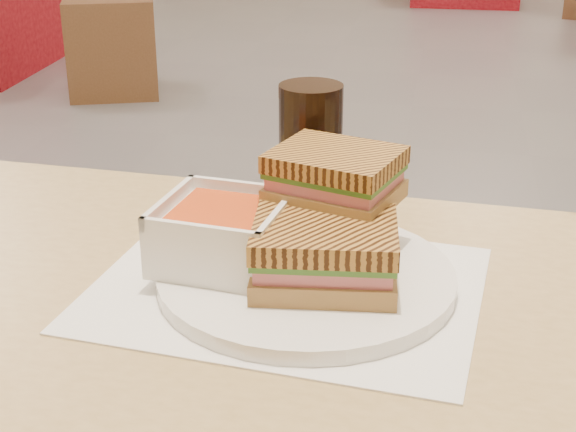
% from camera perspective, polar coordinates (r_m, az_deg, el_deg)
% --- Properties ---
extents(main_table, '(1.24, 0.77, 0.75)m').
position_cam_1_polar(main_table, '(0.84, -8.55, -13.77)').
color(main_table, tan).
rests_on(main_table, ground).
extents(tray_liner, '(0.39, 0.32, 0.00)m').
position_cam_1_polar(tray_liner, '(0.82, -0.11, -4.82)').
color(tray_liner, white).
rests_on(tray_liner, main_table).
extents(plate, '(0.28, 0.28, 0.02)m').
position_cam_1_polar(plate, '(0.82, 1.23, -4.13)').
color(plate, white).
rests_on(plate, tray_liner).
extents(soup_bowl, '(0.13, 0.13, 0.06)m').
position_cam_1_polar(soup_bowl, '(0.83, -4.34, -1.29)').
color(soup_bowl, white).
rests_on(soup_bowl, plate).
extents(panini_lower, '(0.14, 0.12, 0.06)m').
position_cam_1_polar(panini_lower, '(0.79, 2.45, -2.47)').
color(panini_lower, '#B08C44').
rests_on(panini_lower, plate).
extents(panini_upper, '(0.14, 0.13, 0.05)m').
position_cam_1_polar(panini_upper, '(0.84, 3.16, 2.65)').
color(panini_upper, '#B08C44').
rests_on(panini_upper, panini_lower).
extents(cola_glass, '(0.07, 0.07, 0.15)m').
position_cam_1_polar(cola_glass, '(0.96, 1.50, 4.32)').
color(cola_glass, black).
rests_on(cola_glass, main_table).
extents(bg_chair_0r, '(0.53, 0.53, 0.47)m').
position_cam_1_polar(bg_chair_0r, '(4.36, -11.59, 11.06)').
color(bg_chair_0r, brown).
rests_on(bg_chair_0r, ground).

